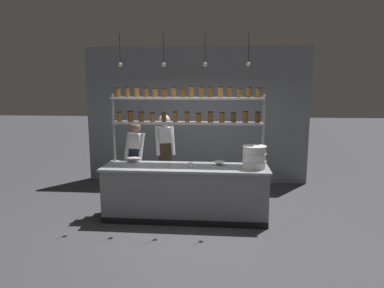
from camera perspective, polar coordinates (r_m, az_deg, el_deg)
name	(u,v)px	position (r m, az deg, el deg)	size (l,w,h in m)	color
ground_plane	(185,218)	(6.11, -1.10, -12.16)	(40.00, 40.00, 0.00)	#3D3D42
back_wall	(196,116)	(8.09, 0.66, 4.76)	(5.22, 0.12, 3.17)	gray
prep_counter	(185,192)	(5.95, -1.12, -8.05)	(2.82, 0.76, 0.92)	gray
spice_shelf_unit	(187,111)	(6.02, -0.78, 5.45)	(2.71, 0.28, 2.28)	#999BA0
chef_left	(136,158)	(6.59, -9.31, -2.31)	(0.40, 0.32, 1.61)	black
chef_center	(165,152)	(6.60, -4.54, -1.40)	(0.42, 0.35, 1.74)	black
container_stack	(254,157)	(5.78, 10.32, -2.12)	(0.40, 0.40, 0.37)	white
prep_bowl_near_left	(134,160)	(6.26, -9.71, -2.64)	(0.25, 0.25, 0.07)	silver
prep_bowl_center_front	(219,163)	(5.93, 4.56, -3.25)	(0.22, 0.22, 0.06)	silver
serving_cup_front	(190,165)	(5.74, -0.27, -3.52)	(0.08, 0.08, 0.08)	silver
pendant_light_row	(184,63)	(5.69, -1.39, 13.33)	(2.16, 0.07, 0.54)	black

